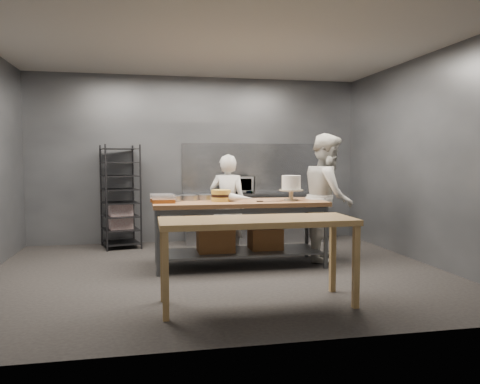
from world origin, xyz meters
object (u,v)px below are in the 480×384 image
Objects in this scene: work_table at (238,225)px; layer_cake at (221,196)px; chef_right at (328,197)px; chef_behind at (228,205)px; speed_rack at (120,197)px; microwave at (238,185)px; frosted_cake_stand at (291,184)px; near_counter at (258,227)px.

layer_cake is at bearing -177.38° from work_table.
chef_right is at bearing 5.82° from work_table.
speed_rack is at bearing -10.57° from chef_behind.
chef_behind is (1.68, -1.02, -0.07)m from speed_rack.
chef_right is 3.48× the size of microwave.
layer_cake is (-0.99, 0.08, -0.15)m from frosted_cake_stand.
chef_behind reaches higher than near_counter.
chef_behind is 5.83× the size of layer_cake.
chef_behind is 1.19m from frosted_cake_stand.
chef_behind is (-0.02, 0.74, 0.22)m from work_table.
speed_rack is at bearing 134.06° from work_table.
layer_cake is at bearing -50.59° from speed_rack.
chef_right is 0.72m from frosted_cake_stand.
microwave is at bearing 2.23° from speed_rack.
chef_behind reaches higher than work_table.
chef_right is 1.99m from microwave.
chef_right is at bearing 5.34° from layer_cake.
near_counter is 1.06× the size of chef_right.
speed_rack is 3.23× the size of microwave.
near_counter is 3.88m from speed_rack.
speed_rack is 0.93× the size of chef_right.
work_table is 1.52× the size of chef_behind.
microwave is 1.97m from frosted_cake_stand.
chef_behind is at bearing 91.71° from work_table.
work_table is 1.37× the size of speed_rack.
frosted_cake_stand is 1.32× the size of layer_cake.
work_table is 4.43× the size of microwave.
chef_behind is at bearing 87.00° from near_counter.
layer_cake is (-0.23, -0.76, 0.21)m from chef_behind.
chef_behind is at bearing 73.36° from layer_cake.
near_counter is 2.55m from chef_behind.
microwave reaches higher than near_counter.
chef_right reaches higher than work_table.
speed_rack reaches higher than chef_behind.
speed_rack is 3.50m from chef_right.
chef_right reaches higher than microwave.
speed_rack reaches higher than layer_cake.
frosted_cake_stand is at bearing 62.24° from near_counter.
work_table is 1.27× the size of chef_right.
near_counter is 1.96m from frosted_cake_stand.
microwave is 2.00× the size of layer_cake.
speed_rack is at bearing 83.51° from chef_right.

